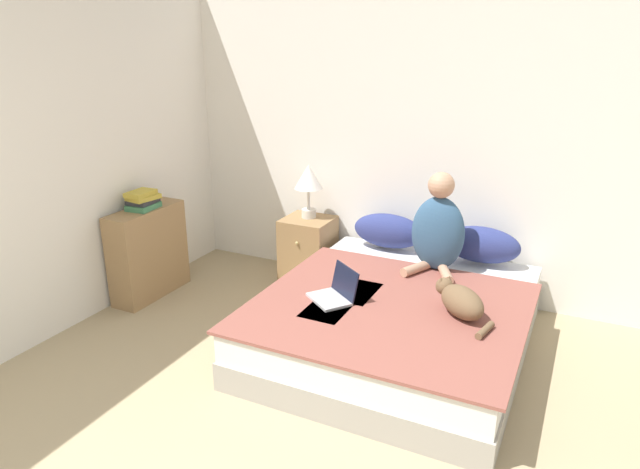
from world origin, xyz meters
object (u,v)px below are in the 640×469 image
person_sitting (438,229)px  nightstand (308,249)px  pillow_far (481,245)px  book_stack_top (143,200)px  bed (397,321)px  pillow_near (388,231)px  bookshelf (148,252)px  table_lamp (309,180)px  laptop_open (335,293)px  cat_tabby (461,301)px

person_sitting → nightstand: 1.30m
person_sitting → nightstand: person_sitting is taller
pillow_far → book_stack_top: size_ratio=2.23×
bed → pillow_far: pillow_far is taller
pillow_near → person_sitting: 0.59m
nightstand → book_stack_top: 1.46m
pillow_far → bookshelf: bookshelf is taller
bed → table_lamp: table_lamp is taller
person_sitting → book_stack_top: (-2.24, -0.62, 0.10)m
laptop_open → table_lamp: (-0.75, 1.09, 0.45)m
pillow_near → cat_tabby: pillow_near is taller
nightstand → bookshelf: bearing=-140.2°
person_sitting → book_stack_top: 2.33m
pillow_near → table_lamp: bearing=-178.8°
bed → table_lamp: (-1.10, 0.83, 0.70)m
pillow_far → nightstand: bearing=-178.1°
cat_tabby → nightstand: cat_tabby is taller
pillow_far → bookshelf: (-2.51, -0.92, -0.17)m
laptop_open → book_stack_top: size_ratio=1.43×
cat_tabby → book_stack_top: book_stack_top is taller
cat_tabby → nightstand: size_ratio=0.79×
book_stack_top → bookshelf: bearing=11.8°
laptop_open → bookshelf: bearing=-149.2°
pillow_near → book_stack_top: (-1.76, -0.92, 0.28)m
bed → nightstand: (-1.10, 0.80, 0.08)m
nightstand → laptop_open: bearing=-55.0°
bookshelf → book_stack_top: book_stack_top is taller
cat_tabby → book_stack_top: bearing=40.8°
nightstand → table_lamp: 0.62m
pillow_near → pillow_far: (0.75, 0.00, 0.00)m
table_lamp → book_stack_top: size_ratio=1.76×
pillow_near → book_stack_top: bearing=-152.5°
cat_tabby → bookshelf: bearing=40.8°
laptop_open → nightstand: laptop_open is taller
pillow_far → nightstand: 1.50m
person_sitting → bookshelf: size_ratio=0.99×
person_sitting → bookshelf: person_sitting is taller
pillow_far → bookshelf: 2.68m
pillow_near → person_sitting: size_ratio=0.80×
pillow_far → laptop_open: (-0.74, -1.10, -0.09)m
table_lamp → book_stack_top: table_lamp is taller
table_lamp → person_sitting: bearing=-12.9°
book_stack_top → cat_tabby: bearing=-1.1°
laptop_open → table_lamp: bearing=161.3°
bed → nightstand: size_ratio=3.53×
bed → cat_tabby: 0.55m
pillow_near → pillow_far: 0.75m
pillow_near → book_stack_top: book_stack_top is taller
book_stack_top → laptop_open: bearing=-6.0°
cat_tabby → laptop_open: (-0.80, -0.14, -0.05)m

